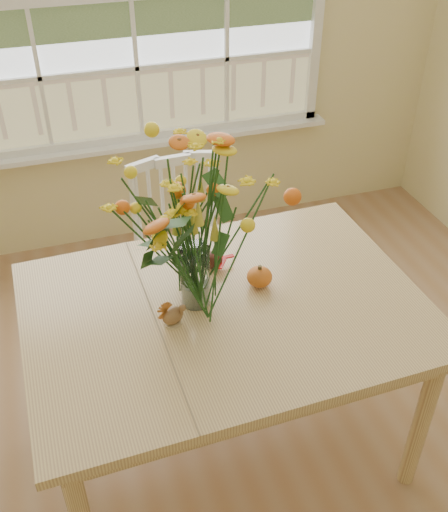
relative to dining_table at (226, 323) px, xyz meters
name	(u,v)px	position (x,y,z in m)	size (l,w,h in m)	color
wall_back	(132,31)	(0.03, 1.83, 0.63)	(4.00, 0.02, 2.70)	beige
dining_table	(226,323)	(0.00, 0.00, 0.00)	(1.55, 1.13, 0.81)	tan
windsor_chair	(183,247)	(0.02, 0.78, -0.17)	(0.48, 0.46, 1.00)	white
flower_vase	(193,219)	(-0.10, 0.06, 0.47)	(0.53, 0.53, 0.63)	white
pumpkin	(259,278)	(0.16, 0.07, 0.13)	(0.10, 0.10, 0.08)	#CA5F17
turkey_figurine	(173,316)	(-0.22, -0.04, 0.13)	(0.10, 0.09, 0.10)	#CCB78C
dark_gourd	(213,261)	(0.02, 0.24, 0.13)	(0.13, 0.10, 0.07)	#38160F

